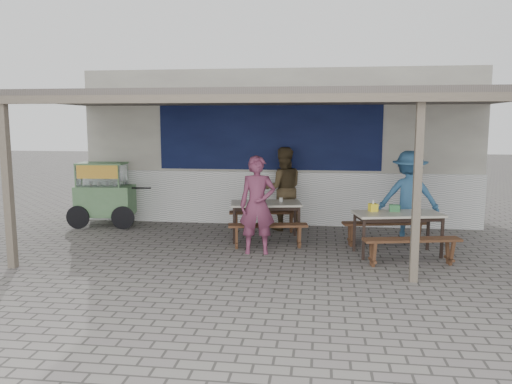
{
  "coord_description": "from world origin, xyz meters",
  "views": [
    {
      "loc": [
        0.98,
        -8.2,
        2.31
      ],
      "look_at": [
        -0.21,
        0.9,
        1.03
      ],
      "focal_mm": 35.0,
      "sensor_mm": 36.0,
      "label": 1
    }
  ],
  "objects_px": {
    "bench_left_street": "(268,230)",
    "condiment_jar": "(281,200)",
    "bench_right_street": "(412,245)",
    "table_left": "(266,206)",
    "bench_right_wall": "(384,228)",
    "vendor_cart": "(104,192)",
    "patron_wall_side": "(283,189)",
    "bench_left_wall": "(264,217)",
    "condiment_bowl": "(260,201)",
    "tissue_box": "(373,207)",
    "patron_right_table": "(409,196)",
    "donation_box": "(395,208)",
    "patron_street_side": "(257,205)",
    "table_right": "(398,217)"
  },
  "relations": [
    {
      "from": "patron_wall_side",
      "to": "condiment_bowl",
      "type": "relative_size",
      "value": 9.4
    },
    {
      "from": "condiment_bowl",
      "to": "table_right",
      "type": "bearing_deg",
      "value": -19.56
    },
    {
      "from": "vendor_cart",
      "to": "patron_street_side",
      "type": "bearing_deg",
      "value": -31.29
    },
    {
      "from": "bench_right_street",
      "to": "bench_left_wall",
      "type": "bearing_deg",
      "value": 129.3
    },
    {
      "from": "bench_left_wall",
      "to": "vendor_cart",
      "type": "distance_m",
      "value": 3.65
    },
    {
      "from": "bench_left_wall",
      "to": "patron_right_table",
      "type": "xyz_separation_m",
      "value": [
        2.88,
        -0.42,
        0.55
      ]
    },
    {
      "from": "bench_left_street",
      "to": "condiment_jar",
      "type": "distance_m",
      "value": 0.94
    },
    {
      "from": "tissue_box",
      "to": "condiment_jar",
      "type": "relative_size",
      "value": 1.72
    },
    {
      "from": "bench_left_wall",
      "to": "bench_right_street",
      "type": "xyz_separation_m",
      "value": [
        2.66,
        -2.14,
        0.0
      ]
    },
    {
      "from": "patron_wall_side",
      "to": "condiment_jar",
      "type": "xyz_separation_m",
      "value": [
        0.03,
        -0.85,
        -0.11
      ]
    },
    {
      "from": "bench_left_street",
      "to": "condiment_bowl",
      "type": "bearing_deg",
      "value": 98.42
    },
    {
      "from": "patron_wall_side",
      "to": "donation_box",
      "type": "height_order",
      "value": "patron_wall_side"
    },
    {
      "from": "condiment_bowl",
      "to": "bench_left_wall",
      "type": "bearing_deg",
      "value": 88.6
    },
    {
      "from": "donation_box",
      "to": "vendor_cart",
      "type": "bearing_deg",
      "value": 165.7
    },
    {
      "from": "patron_right_table",
      "to": "donation_box",
      "type": "relative_size",
      "value": 9.9
    },
    {
      "from": "condiment_jar",
      "to": "condiment_bowl",
      "type": "distance_m",
      "value": 0.42
    },
    {
      "from": "vendor_cart",
      "to": "patron_wall_side",
      "type": "bearing_deg",
      "value": -2.11
    },
    {
      "from": "tissue_box",
      "to": "bench_left_street",
      "type": "bearing_deg",
      "value": 177.78
    },
    {
      "from": "patron_right_table",
      "to": "donation_box",
      "type": "bearing_deg",
      "value": 74.12
    },
    {
      "from": "bench_right_street",
      "to": "donation_box",
      "type": "relative_size",
      "value": 8.99
    },
    {
      "from": "condiment_bowl",
      "to": "vendor_cart",
      "type": "bearing_deg",
      "value": 167.79
    },
    {
      "from": "bench_left_wall",
      "to": "condiment_jar",
      "type": "relative_size",
      "value": 18.68
    },
    {
      "from": "bench_left_street",
      "to": "bench_left_wall",
      "type": "xyz_separation_m",
      "value": [
        -0.23,
        1.31,
        0.0
      ]
    },
    {
      "from": "donation_box",
      "to": "patron_wall_side",
      "type": "bearing_deg",
      "value": 141.08
    },
    {
      "from": "bench_right_street",
      "to": "condiment_bowl",
      "type": "distance_m",
      "value": 3.13
    },
    {
      "from": "patron_right_table",
      "to": "condiment_bowl",
      "type": "bearing_deg",
      "value": 10.52
    },
    {
      "from": "table_left",
      "to": "condiment_bowl",
      "type": "xyz_separation_m",
      "value": [
        -0.13,
        0.08,
        0.1
      ]
    },
    {
      "from": "tissue_box",
      "to": "condiment_jar",
      "type": "height_order",
      "value": "tissue_box"
    },
    {
      "from": "table_left",
      "to": "patron_right_table",
      "type": "height_order",
      "value": "patron_right_table"
    },
    {
      "from": "table_left",
      "to": "condiment_jar",
      "type": "xyz_separation_m",
      "value": [
        0.29,
        0.15,
        0.12
      ]
    },
    {
      "from": "bench_right_street",
      "to": "patron_street_side",
      "type": "xyz_separation_m",
      "value": [
        -2.58,
        0.45,
        0.53
      ]
    },
    {
      "from": "donation_box",
      "to": "tissue_box",
      "type": "bearing_deg",
      "value": -175.41
    },
    {
      "from": "bench_right_street",
      "to": "table_left",
      "type": "bearing_deg",
      "value": 137.91
    },
    {
      "from": "patron_wall_side",
      "to": "table_right",
      "type": "bearing_deg",
      "value": 126.33
    },
    {
      "from": "bench_right_wall",
      "to": "condiment_bowl",
      "type": "bearing_deg",
      "value": 162.27
    },
    {
      "from": "tissue_box",
      "to": "bench_right_wall",
      "type": "bearing_deg",
      "value": 63.55
    },
    {
      "from": "vendor_cart",
      "to": "condiment_bowl",
      "type": "height_order",
      "value": "vendor_cart"
    },
    {
      "from": "bench_left_wall",
      "to": "donation_box",
      "type": "distance_m",
      "value": 2.87
    },
    {
      "from": "bench_left_wall",
      "to": "patron_wall_side",
      "type": "distance_m",
      "value": 0.76
    },
    {
      "from": "vendor_cart",
      "to": "bench_left_wall",
      "type": "bearing_deg",
      "value": -7.35
    },
    {
      "from": "bench_left_street",
      "to": "bench_right_wall",
      "type": "height_order",
      "value": "same"
    },
    {
      "from": "bench_right_street",
      "to": "bench_right_wall",
      "type": "distance_m",
      "value": 1.34
    },
    {
      "from": "condiment_bowl",
      "to": "patron_street_side",
      "type": "bearing_deg",
      "value": -85.13
    },
    {
      "from": "vendor_cart",
      "to": "donation_box",
      "type": "height_order",
      "value": "vendor_cart"
    },
    {
      "from": "table_left",
      "to": "patron_street_side",
      "type": "bearing_deg",
      "value": -101.61
    },
    {
      "from": "condiment_jar",
      "to": "bench_right_wall",
      "type": "bearing_deg",
      "value": -9.21
    },
    {
      "from": "bench_left_wall",
      "to": "condiment_bowl",
      "type": "bearing_deg",
      "value": -101.19
    },
    {
      "from": "bench_right_street",
      "to": "condiment_bowl",
      "type": "height_order",
      "value": "condiment_bowl"
    },
    {
      "from": "bench_right_street",
      "to": "tissue_box",
      "type": "relative_size",
      "value": 11.76
    },
    {
      "from": "tissue_box",
      "to": "condiment_bowl",
      "type": "bearing_deg",
      "value": 159.21
    }
  ]
}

